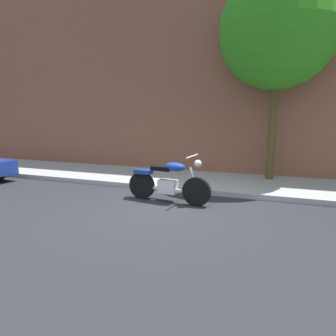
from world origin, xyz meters
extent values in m
plane|color=#28282D|center=(0.00, 0.00, 0.00)|extent=(60.00, 60.00, 0.00)
cube|color=#A8A8A8|center=(0.00, 2.87, 0.07)|extent=(20.84, 2.69, 0.14)
cube|color=brown|center=(0.00, 4.46, 3.83)|extent=(20.84, 0.50, 7.66)
cylinder|color=black|center=(0.63, 0.52, 0.34)|extent=(0.69, 0.18, 0.68)
cylinder|color=black|center=(-0.83, 0.65, 0.34)|extent=(0.69, 0.18, 0.68)
cube|color=silver|center=(-0.10, 0.59, 0.39)|extent=(0.46, 0.32, 0.32)
cube|color=silver|center=(-0.10, 0.59, 0.32)|extent=(1.32, 0.20, 0.06)
ellipsoid|color=navy|center=(0.08, 0.57, 0.88)|extent=(0.54, 0.31, 0.22)
cube|color=black|center=(-0.28, 0.60, 0.82)|extent=(0.50, 0.28, 0.10)
cube|color=navy|center=(-0.78, 0.65, 0.70)|extent=(0.46, 0.28, 0.10)
cylinder|color=silver|center=(0.57, 0.52, 0.62)|extent=(0.27, 0.07, 0.58)
cylinder|color=silver|center=(0.51, 0.53, 1.16)|extent=(0.10, 0.70, 0.04)
sphere|color=silver|center=(0.65, 0.52, 1.00)|extent=(0.17, 0.17, 0.17)
cylinder|color=silver|center=(-0.33, 0.77, 0.29)|extent=(0.80, 0.16, 0.09)
cylinder|color=#51421F|center=(2.15, 3.61, 1.78)|extent=(0.24, 0.24, 3.57)
sphere|color=#328E1C|center=(2.15, 3.61, 4.50)|extent=(3.38, 3.38, 3.38)
camera|label=1|loc=(2.27, -5.81, 2.02)|focal=31.09mm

